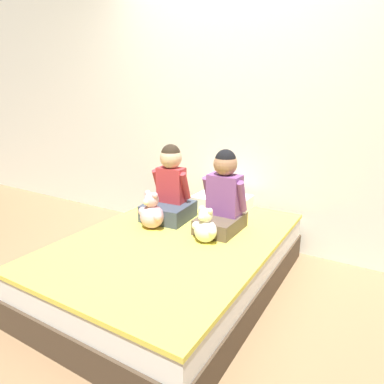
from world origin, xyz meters
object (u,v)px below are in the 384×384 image
child_on_right (223,197)px  teddy_bear_held_by_left_child (152,213)px  teddy_bear_held_by_right_child (205,227)px  bed (176,262)px  pillow_at_headboard (222,202)px  child_on_left (170,190)px

child_on_right → teddy_bear_held_by_left_child: size_ratio=2.08×
teddy_bear_held_by_left_child → teddy_bear_held_by_right_child: size_ratio=1.14×
bed → pillow_at_headboard: bearing=90.0°
child_on_right → teddy_bear_held_by_right_child: (-0.00, -0.27, -0.15)m
teddy_bear_held_by_right_child → teddy_bear_held_by_left_child: bearing=-167.4°
child_on_right → teddy_bear_held_by_right_child: child_on_right is taller
child_on_left → teddy_bear_held_by_left_child: child_on_left is taller
bed → pillow_at_headboard: size_ratio=4.03×
child_on_right → teddy_bear_held_by_left_child: bearing=-151.0°
child_on_right → teddy_bear_held_by_left_child: child_on_right is taller
child_on_right → bed: bearing=-123.7°
bed → teddy_bear_held_by_right_child: 0.38m
bed → teddy_bear_held_by_left_child: size_ratio=6.60×
bed → teddy_bear_held_by_left_child: 0.41m
teddy_bear_held_by_left_child → pillow_at_headboard: bearing=82.6°
teddy_bear_held_by_left_child → teddy_bear_held_by_right_child: bearing=11.1°
bed → child_on_right: bearing=55.9°
bed → child_on_right: (0.22, 0.32, 0.46)m
teddy_bear_held_by_right_child → child_on_left: bearing=165.1°
teddy_bear_held_by_right_child → pillow_at_headboard: (-0.22, 0.71, -0.05)m
bed → child_on_right: 0.60m
teddy_bear_held_by_left_child → pillow_at_headboard: 0.74m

